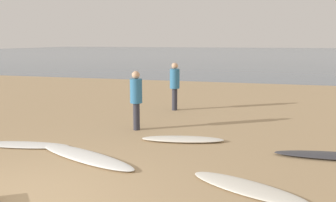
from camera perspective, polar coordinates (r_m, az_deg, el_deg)
ground_plane at (r=14.25m, az=1.60°, el=0.28°), size 120.00×120.00×0.20m
ocean_water at (r=69.37m, az=12.63°, el=7.87°), size 140.00×100.00×0.01m
surfboard_2 at (r=8.30m, az=-22.96°, el=-6.73°), size 2.17×0.80×0.07m
surfboard_3 at (r=7.10m, az=-13.71°, el=-8.90°), size 2.66×1.49×0.08m
surfboard_4 at (r=8.02m, az=2.46°, el=-6.36°), size 1.97×0.83×0.10m
surfboard_5 at (r=5.68m, az=13.08°, el=-13.87°), size 2.03×1.32×0.07m
person_0 at (r=8.88m, az=-5.32°, el=0.92°), size 0.31×0.31×1.55m
person_2 at (r=11.41m, az=1.12°, el=3.12°), size 0.32×0.32×1.59m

